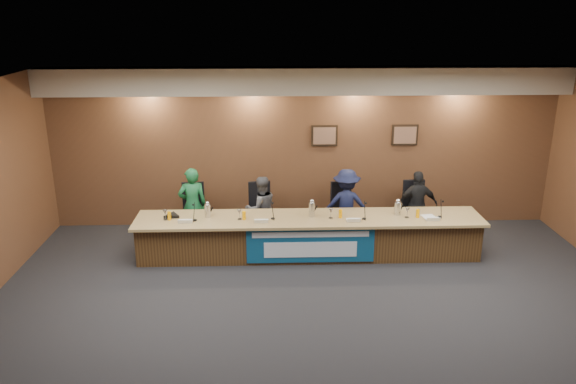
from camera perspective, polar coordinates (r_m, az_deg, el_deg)
The scene contains 40 objects.
floor at distance 8.10m, azimuth 3.31°, elevation -13.55°, with size 10.00×10.00×0.00m, color black.
ceiling at distance 6.96m, azimuth 3.80°, elevation 9.41°, with size 10.00×8.00×0.04m, color silver.
wall_back at distance 11.19m, azimuth 1.63°, elevation 4.52°, with size 10.00×0.04×3.20m, color brown.
soffit at distance 10.70m, azimuth 1.78°, elevation 11.23°, with size 10.00×0.50×0.50m, color beige.
dais_body at distance 10.07m, azimuth 2.13°, elevation -4.61°, with size 6.00×0.80×0.70m, color #4A2F17.
dais_top at distance 9.88m, azimuth 2.17°, elevation -2.72°, with size 6.10×0.95×0.05m, color #9C7F4D.
banner at distance 9.67m, azimuth 2.30°, elevation -5.41°, with size 2.20×0.02×0.65m, color navy.
banner_text_upper at distance 9.58m, azimuth 2.32°, elevation -4.34°, with size 2.00×0.01×0.10m, color silver.
banner_text_lower at distance 9.70m, azimuth 2.30°, elevation -5.87°, with size 1.60×0.01×0.28m, color silver.
wall_photo_left at distance 11.14m, azimuth 3.72°, elevation 5.74°, with size 0.52×0.04×0.42m, color black.
wall_photo_right at distance 11.40m, azimuth 11.78°, elevation 5.69°, with size 0.52×0.04×0.42m, color black.
panelist_a at distance 10.70m, azimuth -9.67°, elevation -1.31°, with size 0.53×0.35×1.45m, color #175D31.
panelist_b at distance 10.63m, azimuth -2.75°, elevation -1.70°, with size 0.62×0.48×1.27m, color #4C4C51.
panelist_c at distance 10.71m, azimuth 5.93°, elevation -1.29°, with size 0.90×0.52×1.39m, color #131837.
panelist_d at distance 10.98m, azimuth 12.99°, elevation -1.30°, with size 0.78×0.33×1.34m, color black.
office_chair_a at distance 10.87m, azimuth -9.54°, elevation -2.34°, with size 0.48×0.48×0.08m, color black.
office_chair_b at distance 10.78m, azimuth -2.73°, elevation -2.29°, with size 0.48×0.48×0.08m, color black.
office_chair_c at distance 10.87m, azimuth 5.82°, elevation -2.18°, with size 0.48×0.48×0.08m, color black.
office_chair_d at distance 11.14m, azimuth 12.79°, elevation -2.05°, with size 0.48×0.48×0.08m, color black.
nameplate_a at distance 9.73m, azimuth -10.45°, elevation -2.94°, with size 0.24×0.06×0.09m, color white.
microphone_a at distance 9.84m, azimuth -9.45°, elevation -2.84°, with size 0.07×0.07×0.02m, color black.
juice_glass_a at distance 9.93m, azimuth -11.96°, elevation -2.40°, with size 0.06×0.06×0.15m, color #FFA500.
water_glass_a at distance 9.95m, azimuth -12.37°, elevation -2.30°, with size 0.08×0.08×0.18m, color silver.
nameplate_b at distance 9.59m, azimuth -2.73°, elevation -2.95°, with size 0.24×0.06×0.09m, color white.
microphone_b at distance 9.79m, azimuth -1.55°, elevation -2.71°, with size 0.07×0.07×0.02m, color black.
juice_glass_b at distance 9.77m, azimuth -4.49°, elevation -2.39°, with size 0.06×0.06×0.15m, color #FFA500.
water_glass_b at distance 9.78m, azimuth -4.95°, elevation -2.29°, with size 0.08×0.08×0.18m, color silver.
nameplate_c at distance 9.68m, azimuth 6.72°, elevation -2.84°, with size 0.24×0.06×0.09m, color white.
microphone_c at distance 9.86m, azimuth 7.74°, elevation -2.70°, with size 0.07×0.07×0.02m, color black.
juice_glass_c at distance 9.86m, azimuth 5.35°, elevation -2.21°, with size 0.06×0.06×0.15m, color #FFA500.
water_glass_c at distance 9.82m, azimuth 4.38°, elevation -2.18°, with size 0.08×0.08×0.18m, color silver.
nameplate_d at distance 9.98m, azimuth 14.55°, elevation -2.67°, with size 0.24×0.06×0.09m, color white.
microphone_d at distance 10.22m, azimuth 15.16°, elevation -2.44°, with size 0.07×0.07×0.02m, color black.
juice_glass_d at distance 10.09m, azimuth 13.04°, elevation -2.14°, with size 0.06×0.06×0.15m, color #FFA500.
water_glass_d at distance 10.04m, azimuth 12.02°, elevation -2.07°, with size 0.08×0.08×0.18m, color silver.
carafe_left at distance 9.93m, azimuth -8.16°, elevation -1.90°, with size 0.11×0.11×0.24m, color silver.
carafe_mid at distance 9.87m, azimuth 2.44°, elevation -1.78°, with size 0.11×0.11×0.26m, color silver.
carafe_right at distance 10.13m, azimuth 11.07°, elevation -1.65°, with size 0.12×0.12×0.23m, color silver.
speakerphone at distance 10.08m, azimuth -11.68°, elevation -2.36°, with size 0.32×0.32×0.05m, color black.
paper_stack at distance 10.16m, azimuth 14.18°, elevation -2.51°, with size 0.22×0.30×0.01m, color white.
Camera 1 is at (-0.69, -6.84, 4.28)m, focal length 35.00 mm.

